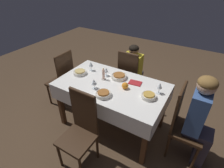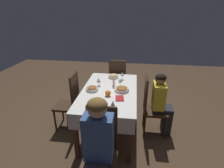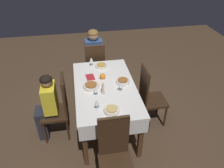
# 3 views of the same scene
# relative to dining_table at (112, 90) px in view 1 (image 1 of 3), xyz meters

# --- Properties ---
(ground_plane) EXTENTS (8.00, 8.00, 0.00)m
(ground_plane) POSITION_rel_dining_table_xyz_m (0.00, 0.00, -0.67)
(ground_plane) COLOR #4C3826
(dining_table) EXTENTS (1.47, 0.85, 0.76)m
(dining_table) POSITION_rel_dining_table_xyz_m (0.00, 0.00, 0.00)
(dining_table) COLOR white
(dining_table) RESTS_ON ground_plane
(chair_east) EXTENTS (0.38, 0.38, 0.99)m
(chair_east) POSITION_rel_dining_table_xyz_m (0.97, 0.04, -0.14)
(chair_east) COLOR #382314
(chair_east) RESTS_ON ground_plane
(chair_north) EXTENTS (0.38, 0.38, 0.99)m
(chair_north) POSITION_rel_dining_table_xyz_m (-0.05, 0.67, -0.14)
(chair_north) COLOR #382314
(chair_north) RESTS_ON ground_plane
(chair_south) EXTENTS (0.38, 0.38, 0.99)m
(chair_south) POSITION_rel_dining_table_xyz_m (-0.02, -0.67, -0.14)
(chair_south) COLOR #382314
(chair_south) RESTS_ON ground_plane
(chair_west) EXTENTS (0.38, 0.38, 0.99)m
(chair_west) POSITION_rel_dining_table_xyz_m (-0.97, 0.04, -0.14)
(chair_west) COLOR #382314
(chair_west) RESTS_ON ground_plane
(person_adult_denim) EXTENTS (0.34, 0.30, 1.19)m
(person_adult_denim) POSITION_rel_dining_table_xyz_m (1.13, 0.04, 0.01)
(person_adult_denim) COLOR #383342
(person_adult_denim) RESTS_ON ground_plane
(person_child_yellow) EXTENTS (0.30, 0.33, 1.05)m
(person_child_yellow) POSITION_rel_dining_table_xyz_m (-0.05, 0.83, -0.09)
(person_child_yellow) COLOR #282833
(person_child_yellow) RESTS_ON ground_plane
(bowl_east) EXTENTS (0.18, 0.18, 0.06)m
(bowl_east) POSITION_rel_dining_table_xyz_m (0.53, -0.02, 0.12)
(bowl_east) COLOR silver
(bowl_east) RESTS_ON dining_table
(wine_glass_east) EXTENTS (0.06, 0.06, 0.15)m
(wine_glass_east) POSITION_rel_dining_table_xyz_m (0.60, 0.13, 0.20)
(wine_glass_east) COLOR white
(wine_glass_east) RESTS_ON dining_table
(bowl_north) EXTENTS (0.22, 0.22, 0.06)m
(bowl_north) POSITION_rel_dining_table_xyz_m (0.01, 0.20, 0.12)
(bowl_north) COLOR silver
(bowl_north) RESTS_ON dining_table
(wine_glass_north) EXTENTS (0.06, 0.06, 0.13)m
(wine_glass_north) POSITION_rel_dining_table_xyz_m (-0.18, 0.15, 0.19)
(wine_glass_north) COLOR white
(wine_glass_north) RESTS_ON dining_table
(bowl_south) EXTENTS (0.19, 0.19, 0.06)m
(bowl_south) POSITION_rel_dining_table_xyz_m (0.04, -0.26, 0.12)
(bowl_south) COLOR silver
(bowl_south) RESTS_ON dining_table
(wine_glass_south) EXTENTS (0.07, 0.07, 0.14)m
(wine_glass_south) POSITION_rel_dining_table_xyz_m (-0.14, -0.19, 0.19)
(wine_glass_south) COLOR white
(wine_glass_south) RESTS_ON dining_table
(bowl_west) EXTENTS (0.19, 0.19, 0.06)m
(bowl_west) POSITION_rel_dining_table_xyz_m (-0.54, 0.00, 0.12)
(bowl_west) COLOR silver
(bowl_west) RESTS_ON dining_table
(wine_glass_west) EXTENTS (0.06, 0.06, 0.14)m
(wine_glass_west) POSITION_rel_dining_table_xyz_m (-0.46, 0.17, 0.20)
(wine_glass_west) COLOR white
(wine_glass_west) RESTS_ON dining_table
(candle_centerpiece) EXTENTS (0.06, 0.06, 0.18)m
(candle_centerpiece) POSITION_rel_dining_table_xyz_m (-0.16, 0.05, 0.16)
(candle_centerpiece) COLOR beige
(candle_centerpiece) RESTS_ON dining_table
(orange_fruit) EXTENTS (0.09, 0.09, 0.09)m
(orange_fruit) POSITION_rel_dining_table_xyz_m (0.20, 0.01, 0.14)
(orange_fruit) COLOR orange
(orange_fruit) RESTS_ON dining_table
(napkin_red_folded) EXTENTS (0.18, 0.14, 0.01)m
(napkin_red_folded) POSITION_rel_dining_table_xyz_m (0.26, 0.19, 0.10)
(napkin_red_folded) COLOR #AD2328
(napkin_red_folded) RESTS_ON dining_table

